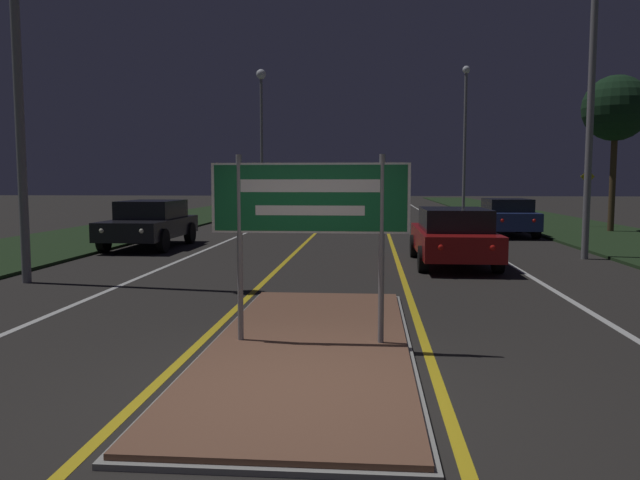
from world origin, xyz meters
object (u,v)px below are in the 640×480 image
Objects in this scene: highway_sign at (310,207)px; streetlight_right_far at (465,126)px; streetlight_right_near at (594,29)px; streetlight_left_far at (261,112)px; car_approaching_0 at (150,223)px; warning_sign at (587,192)px; car_receding_0 at (453,235)px; car_receding_1 at (505,216)px.

highway_sign is 31.80m from streetlight_right_far.
streetlight_right_near is 1.13× the size of streetlight_right_far.
highway_sign is 34.00m from streetlight_left_far.
streetlight_right_near is (6.40, 9.42, 4.20)m from highway_sign.
highway_sign reaches higher than car_approaching_0.
streetlight_right_far is 11.66m from warning_sign.
car_receding_0 is at bearing -120.36° from warning_sign.
streetlight_right_near reaches higher than car_receding_1.
streetlight_right_near reaches higher than car_receding_0.
car_receding_0 is (-3.60, -22.96, -4.63)m from streetlight_right_far.
streetlight_right_far is at bearing 90.12° from streetlight_right_near.
streetlight_right_far is at bearing -9.40° from streetlight_left_far.
car_receding_0 is at bearing 70.95° from highway_sign.
streetlight_left_far is 21.27m from warning_sign.
streetlight_right_far reaches higher than car_receding_0.
streetlight_left_far is 2.08× the size of car_approaching_0.
streetlight_left_far is 26.87m from streetlight_right_near.
streetlight_left_far is at bearing 110.01° from car_receding_0.
warning_sign reaches higher than car_receding_1.
streetlight_right_far is at bearing 110.11° from warning_sign.
car_approaching_0 is at bearing 118.26° from highway_sign.
car_receding_1 is at bearing 70.23° from car_receding_0.
car_receding_0 is at bearing -98.91° from streetlight_right_far.
car_receding_1 is 12.98m from car_approaching_0.
highway_sign reaches higher than car_receding_1.
car_approaching_0 is at bearing -122.43° from streetlight_right_far.
warning_sign is (3.74, 11.17, -4.39)m from streetlight_right_near.
highway_sign is 0.26× the size of streetlight_left_far.
warning_sign is at bearing -69.89° from streetlight_right_far.
warning_sign is at bearing -37.03° from streetlight_left_far.
streetlight_right_near reaches higher than warning_sign.
highway_sign is 0.98× the size of warning_sign.
car_approaching_0 is 18.71m from warning_sign.
car_receding_1 is (5.82, 16.49, -1.02)m from highway_sign.
car_approaching_0 is (-12.45, -19.60, -4.59)m from streetlight_right_far.
car_receding_0 is at bearing -109.77° from car_receding_1.
warning_sign reaches higher than car_receding_0.
highway_sign is 0.54× the size of car_approaching_0.
car_approaching_0 reaches higher than car_receding_0.
streetlight_right_far is at bearing 81.09° from car_receding_0.
streetlight_right_near is at bearing 21.55° from car_receding_0.
streetlight_left_far is (-6.37, 33.06, 4.75)m from highway_sign.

